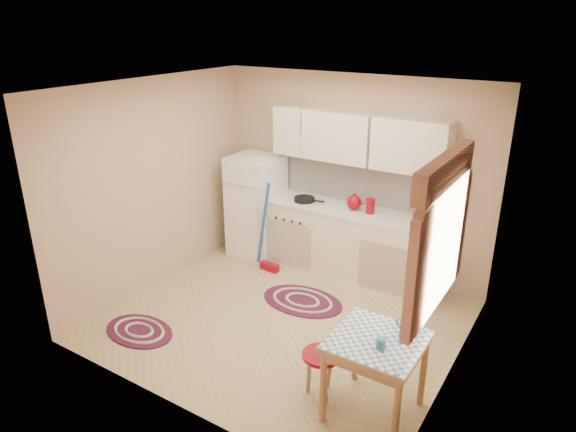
% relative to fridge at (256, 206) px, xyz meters
% --- Properties ---
extents(room_shell, '(3.64, 3.60, 2.52)m').
position_rel_fridge_xyz_m(room_shell, '(1.39, -1.01, 0.90)').
color(room_shell, tan).
rests_on(room_shell, ground).
extents(fridge, '(0.65, 0.60, 1.40)m').
position_rel_fridge_xyz_m(fridge, '(0.00, 0.00, 0.00)').
color(fridge, white).
rests_on(fridge, ground).
extents(broom, '(0.29, 0.14, 1.20)m').
position_rel_fridge_xyz_m(broom, '(0.45, -0.35, -0.10)').
color(broom, blue).
rests_on(broom, ground).
extents(base_cabinets, '(2.25, 0.60, 0.88)m').
position_rel_fridge_xyz_m(base_cabinets, '(1.30, 0.05, -0.26)').
color(base_cabinets, white).
rests_on(base_cabinets, ground).
extents(countertop, '(2.27, 0.62, 0.04)m').
position_rel_fridge_xyz_m(countertop, '(1.30, 0.05, 0.20)').
color(countertop, silver).
rests_on(countertop, base_cabinets).
extents(frying_pan, '(0.30, 0.30, 0.05)m').
position_rel_fridge_xyz_m(frying_pan, '(0.76, 0.00, 0.24)').
color(frying_pan, black).
rests_on(frying_pan, countertop).
extents(red_kettle, '(0.24, 0.23, 0.20)m').
position_rel_fridge_xyz_m(red_kettle, '(1.43, 0.05, 0.32)').
color(red_kettle, maroon).
rests_on(red_kettle, countertop).
extents(red_canister, '(0.14, 0.14, 0.16)m').
position_rel_fridge_xyz_m(red_canister, '(1.64, 0.05, 0.30)').
color(red_canister, maroon).
rests_on(red_canister, countertop).
extents(table, '(0.72, 0.72, 0.72)m').
position_rel_fridge_xyz_m(table, '(2.63, -2.03, -0.34)').
color(table, tan).
rests_on(table, ground).
extents(stool, '(0.42, 0.42, 0.42)m').
position_rel_fridge_xyz_m(stool, '(2.15, -2.06, -0.49)').
color(stool, maroon).
rests_on(stool, ground).
extents(coffee_pot, '(0.17, 0.16, 0.29)m').
position_rel_fridge_xyz_m(coffee_pot, '(2.82, -1.91, 0.17)').
color(coffee_pot, '#2B6A83').
rests_on(coffee_pot, table).
extents(mug, '(0.09, 0.09, 0.10)m').
position_rel_fridge_xyz_m(mug, '(2.70, -2.13, 0.07)').
color(mug, '#2B6A83').
rests_on(mug, table).
extents(rug_center, '(1.01, 0.68, 0.02)m').
position_rel_fridge_xyz_m(rug_center, '(1.22, -0.80, -0.69)').
color(rug_center, maroon).
rests_on(rug_center, ground).
extents(rug_left, '(0.83, 0.57, 0.02)m').
position_rel_fridge_xyz_m(rug_left, '(0.07, -2.25, -0.69)').
color(rug_left, maroon).
rests_on(rug_left, ground).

